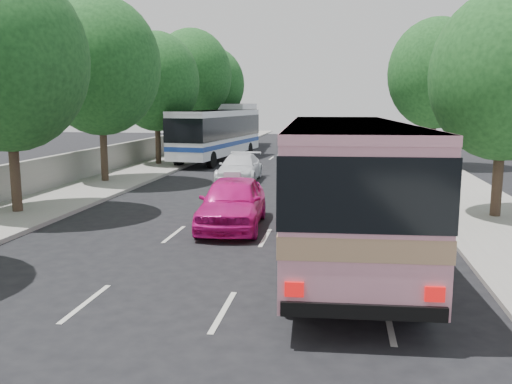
% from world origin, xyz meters
% --- Properties ---
extents(ground, '(120.00, 120.00, 0.00)m').
position_xyz_m(ground, '(0.00, 0.00, 0.00)').
color(ground, black).
rests_on(ground, ground).
extents(sidewalk_left, '(4.00, 90.00, 0.15)m').
position_xyz_m(sidewalk_left, '(-8.50, 20.00, 0.07)').
color(sidewalk_left, '#9E998E').
rests_on(sidewalk_left, ground).
extents(sidewalk_right, '(4.00, 90.00, 0.12)m').
position_xyz_m(sidewalk_right, '(8.50, 20.00, 0.06)').
color(sidewalk_right, '#9E998E').
rests_on(sidewalk_right, ground).
extents(low_wall, '(0.30, 90.00, 1.50)m').
position_xyz_m(low_wall, '(-10.30, 20.00, 0.90)').
color(low_wall, '#9E998E').
rests_on(low_wall, sidewalk_left).
extents(tree_left_b, '(5.70, 5.70, 8.88)m').
position_xyz_m(tree_left_b, '(-8.42, 5.94, 5.82)').
color(tree_left_b, '#38281E').
rests_on(tree_left_b, ground).
extents(tree_left_c, '(6.00, 6.00, 9.35)m').
position_xyz_m(tree_left_c, '(-8.62, 13.94, 6.12)').
color(tree_left_c, '#38281E').
rests_on(tree_left_c, ground).
extents(tree_left_d, '(5.52, 5.52, 8.60)m').
position_xyz_m(tree_left_d, '(-8.52, 21.94, 5.63)').
color(tree_left_d, '#38281E').
rests_on(tree_left_d, ground).
extents(tree_left_e, '(6.30, 6.30, 9.82)m').
position_xyz_m(tree_left_e, '(-8.42, 29.94, 6.43)').
color(tree_left_e, '#38281E').
rests_on(tree_left_e, ground).
extents(tree_left_f, '(5.88, 5.88, 9.16)m').
position_xyz_m(tree_left_f, '(-8.62, 37.94, 6.00)').
color(tree_left_f, '#38281E').
rests_on(tree_left_f, ground).
extents(tree_right_near, '(5.10, 5.10, 7.95)m').
position_xyz_m(tree_right_near, '(8.78, 7.94, 5.20)').
color(tree_right_near, '#38281E').
rests_on(tree_right_near, ground).
extents(tree_right_far, '(6.00, 6.00, 9.35)m').
position_xyz_m(tree_right_far, '(9.08, 23.94, 6.12)').
color(tree_right_far, '#38281E').
rests_on(tree_right_far, ground).
extents(pink_bus, '(3.45, 11.38, 3.59)m').
position_xyz_m(pink_bus, '(3.35, 2.20, 2.23)').
color(pink_bus, '#CC8397').
rests_on(pink_bus, ground).
extents(pink_taxi, '(2.27, 5.04, 1.68)m').
position_xyz_m(pink_taxi, '(-0.29, 5.31, 0.84)').
color(pink_taxi, '#DA1384').
rests_on(pink_taxi, ground).
extents(white_pickup, '(2.15, 4.98, 1.43)m').
position_xyz_m(white_pickup, '(-2.00, 15.75, 0.71)').
color(white_pickup, white).
rests_on(white_pickup, ground).
extents(tour_coach_front, '(4.11, 12.15, 3.56)m').
position_xyz_m(tour_coach_front, '(-5.39, 25.40, 2.15)').
color(tour_coach_front, white).
rests_on(tour_coach_front, ground).
extents(tour_coach_rear, '(3.84, 13.54, 4.00)m').
position_xyz_m(tour_coach_rear, '(-6.30, 36.36, 2.41)').
color(tour_coach_rear, white).
rests_on(tour_coach_rear, ground).
extents(taxi_roof_sign, '(0.56, 0.21, 0.18)m').
position_xyz_m(taxi_roof_sign, '(-0.29, 5.31, 1.77)').
color(taxi_roof_sign, silver).
rests_on(taxi_roof_sign, pink_taxi).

